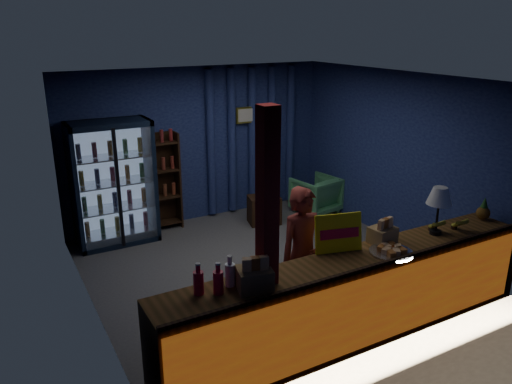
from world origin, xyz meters
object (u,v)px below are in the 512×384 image
pastry_tray (391,251)px  table_lamp (440,198)px  shopkeeper (303,255)px  green_chair (316,195)px

pastry_tray → table_lamp: size_ratio=0.82×
shopkeeper → table_lamp: shopkeeper is taller
green_chair → table_lamp: table_lamp is taller
table_lamp → pastry_tray: bearing=-170.2°
shopkeeper → table_lamp: size_ratio=2.81×
table_lamp → green_chair: bearing=78.0°
shopkeeper → pastry_tray: (0.64, -0.68, 0.19)m
green_chair → table_lamp: size_ratio=1.29×
green_chair → table_lamp: (-0.70, -3.28, 1.06)m
green_chair → pastry_tray: size_ratio=1.57×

